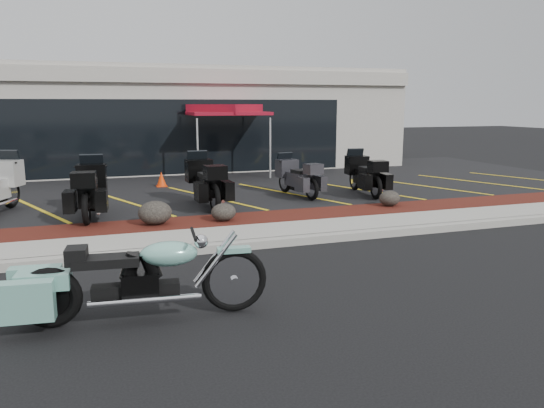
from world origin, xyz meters
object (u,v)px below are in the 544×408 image
object	(u,v)px
hero_cruiser	(234,271)
popup_canopy	(225,111)
touring_white	(9,179)
traffic_cone	(161,179)

from	to	relation	value
hero_cruiser	popup_canopy	bearing A→B (deg)	82.53
popup_canopy	touring_white	bearing A→B (deg)	-170.33
touring_white	traffic_cone	xyz separation A→B (m)	(3.90, 2.32, -0.49)
hero_cruiser	touring_white	distance (m)	8.50
hero_cruiser	touring_white	world-z (taller)	touring_white
hero_cruiser	touring_white	xyz separation A→B (m)	(-3.54, 7.72, 0.31)
popup_canopy	traffic_cone	bearing A→B (deg)	-166.11
hero_cruiser	touring_white	bearing A→B (deg)	120.64
traffic_cone	popup_canopy	world-z (taller)	popup_canopy
touring_white	hero_cruiser	bearing A→B (deg)	-133.68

